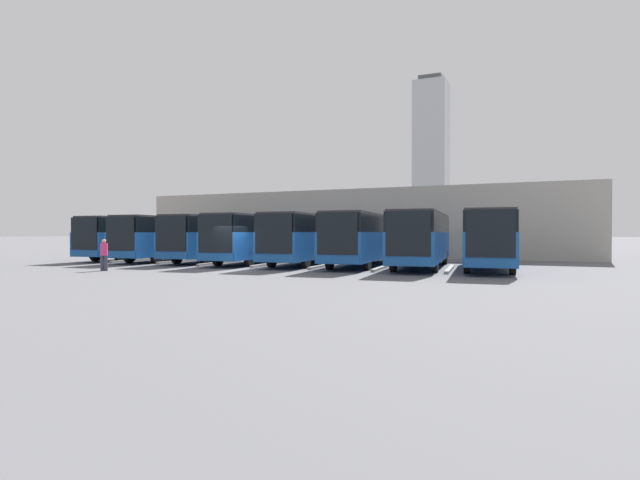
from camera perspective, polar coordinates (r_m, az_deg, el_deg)
The scene contains 19 objects.
ground_plane at distance 29.50m, azimuth -9.28°, elevation -3.29°, with size 600.00×600.00×0.00m, color #5B5B60.
bus_0 at distance 30.45m, azimuth 18.71°, elevation 0.28°, with size 3.74×12.20×3.30m.
curb_divider_0 at distance 29.00m, azimuth 14.61°, elevation -3.22°, with size 0.24×5.78×0.15m, color #9E9E99.
bus_1 at distance 30.75m, azimuth 11.57°, elevation 0.31°, with size 3.74×12.20×3.30m.
curb_divider_1 at distance 29.58m, azimuth 7.20°, elevation -3.13°, with size 0.24×5.78×0.15m, color #9E9E99.
bus_2 at distance 31.95m, azimuth 4.93°, elevation 0.34°, with size 3.74×12.20×3.30m.
curb_divider_2 at distance 31.04m, azimuth 0.52°, elevation -2.93°, with size 0.24×5.78×0.15m, color #9E9E99.
bus_3 at distance 33.37m, azimuth -1.28°, elevation 0.36°, with size 3.74×12.20×3.30m.
curb_divider_3 at distance 32.73m, azimuth -5.64°, elevation -2.75°, with size 0.24×5.78×0.15m, color #9E9E99.
bus_4 at distance 35.04m, azimuth -7.03°, elevation 0.38°, with size 3.74×12.20×3.30m.
curb_divider_4 at distance 34.65m, azimuth -11.25°, elevation -2.56°, with size 0.24×5.78×0.15m, color #9E9E99.
bus_5 at distance 37.67m, azimuth -11.51°, elevation 0.39°, with size 3.74×12.20×3.30m.
curb_divider_5 at distance 37.47m, azimuth -15.47°, elevation -2.33°, with size 0.24×5.78×0.15m, color #9E9E99.
bus_6 at distance 39.69m, azimuth -16.35°, elevation 0.40°, with size 3.74×12.20×3.30m.
curb_divider_6 at distance 39.70m, azimuth -20.10°, elevation -2.17°, with size 0.24×5.78×0.15m, color #9E9E99.
bus_7 at distance 42.60m, azimuth -19.84°, elevation 0.41°, with size 3.74×12.20×3.30m.
pedestrian at distance 30.13m, azimuth -23.45°, elevation -1.45°, with size 0.49×0.49×1.76m.
station_building at distance 50.36m, azimuth 5.26°, elevation 1.82°, with size 41.47×16.73×5.96m.
office_tower at distance 231.53m, azimuth 12.59°, elevation 9.02°, with size 14.22×14.22×71.95m.
Camera 1 is at (-16.12, 24.62, 2.08)m, focal length 28.00 mm.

